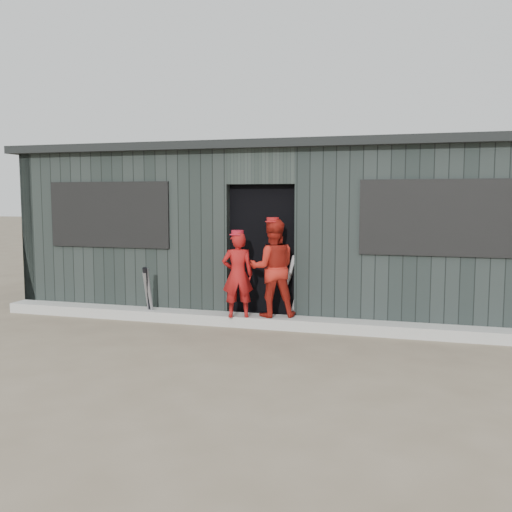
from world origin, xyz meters
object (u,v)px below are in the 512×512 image
(bat_mid, at_px, (150,294))
(player_red_right, at_px, (273,268))
(bat_left, at_px, (147,295))
(player_red_left, at_px, (238,275))
(dugout, at_px, (284,229))
(bat_right, at_px, (148,293))
(player_grey_back, at_px, (308,276))

(bat_mid, bearing_deg, player_red_right, 3.94)
(bat_left, xyz_separation_m, player_red_left, (1.43, -0.08, 0.37))
(player_red_right, distance_m, dugout, 1.72)
(player_red_left, bearing_deg, bat_left, -24.33)
(bat_right, xyz_separation_m, player_red_right, (1.87, 0.13, 0.43))
(bat_right, xyz_separation_m, dugout, (1.65, 1.77, 0.88))
(player_grey_back, xyz_separation_m, dugout, (-0.66, 1.28, 0.59))
(bat_left, height_order, player_red_left, player_red_left)
(bat_mid, bearing_deg, dugout, 47.75)
(bat_mid, relative_size, bat_right, 0.94)
(bat_mid, height_order, bat_right, bat_right)
(player_grey_back, bearing_deg, bat_mid, -10.09)
(bat_mid, height_order, player_red_right, player_red_right)
(player_grey_back, distance_m, dugout, 1.56)
(bat_left, height_order, player_grey_back, player_grey_back)
(bat_mid, xyz_separation_m, player_grey_back, (2.27, 0.49, 0.30))
(bat_right, relative_size, player_grey_back, 0.60)
(player_grey_back, relative_size, dugout, 0.17)
(bat_mid, distance_m, bat_right, 0.04)
(player_red_right, relative_size, player_grey_back, 0.98)
(player_red_right, height_order, player_grey_back, player_red_right)
(bat_mid, xyz_separation_m, player_red_left, (1.38, -0.07, 0.35))
(player_red_left, height_order, player_grey_back, player_grey_back)
(bat_mid, distance_m, player_red_left, 1.43)
(bat_left, bearing_deg, player_red_right, 3.53)
(player_red_left, relative_size, player_red_right, 0.87)
(bat_right, distance_m, dugout, 2.57)
(bat_left, relative_size, dugout, 0.09)
(bat_left, bearing_deg, player_red_left, -3.15)
(player_red_right, bearing_deg, bat_mid, -16.44)
(bat_left, xyz_separation_m, dugout, (1.65, 1.76, 0.91))
(bat_left, relative_size, player_grey_back, 0.55)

